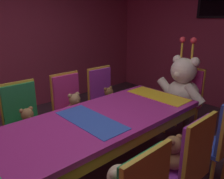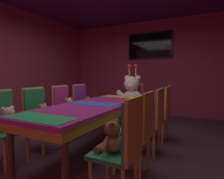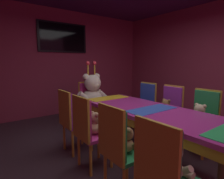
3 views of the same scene
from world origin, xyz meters
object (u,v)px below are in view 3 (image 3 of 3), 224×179
(teddy_left_0, at_px, (173,163))
(chair_left_2, at_px, (86,126))
(teddy_left_2, at_px, (96,124))
(teddy_right_1, at_px, (199,116))
(chair_left_3, at_px, (70,116))
(chair_left_0, at_px, (161,168))
(throne_chair, at_px, (89,99))
(chair_right_3, at_px, (146,101))
(chair_right_1, at_px, (204,114))
(wall_tv, at_px, (63,38))
(king_teddy_bear, at_px, (93,93))
(chair_left_1, at_px, (117,142))
(banquet_table, at_px, (151,115))
(chair_right_2, at_px, (170,107))
(teddy_right_2, at_px, (165,108))
(teddy_left_1, at_px, (127,141))
(teddy_left_3, at_px, (78,115))

(teddy_left_0, xyz_separation_m, chair_left_2, (-0.14, 1.19, 0.00))
(teddy_left_2, height_order, teddy_right_1, teddy_right_1)
(teddy_left_0, height_order, chair_left_3, chair_left_3)
(chair_left_0, bearing_deg, throne_chair, 71.54)
(teddy_left_2, distance_m, throne_chair, 1.65)
(chair_right_3, bearing_deg, throne_chair, -45.66)
(teddy_left_0, relative_size, chair_right_1, 0.34)
(teddy_left_0, height_order, chair_right_3, chair_right_3)
(chair_right_1, bearing_deg, teddy_left_0, 19.30)
(teddy_left_2, height_order, wall_tv, wall_tv)
(throne_chair, height_order, king_teddy_bear, king_teddy_bear)
(teddy_left_2, bearing_deg, chair_left_0, -97.33)
(chair_left_1, height_order, throne_chair, same)
(chair_left_1, xyz_separation_m, chair_left_3, (0.02, 1.19, 0.00))
(chair_right_3, bearing_deg, teddy_left_0, 48.22)
(chair_left_1, relative_size, chair_left_2, 1.00)
(banquet_table, height_order, chair_left_2, chair_left_2)
(chair_right_3, height_order, king_teddy_bear, king_teddy_bear)
(chair_right_3, bearing_deg, teddy_right_1, 83.26)
(teddy_left_2, bearing_deg, banquet_table, -22.80)
(chair_right_2, xyz_separation_m, throne_chair, (-0.86, 1.49, 0.00))
(chair_right_2, relative_size, king_teddy_bear, 1.02)
(teddy_left_0, xyz_separation_m, teddy_right_1, (1.46, 0.56, 0.00))
(chair_left_3, distance_m, teddy_right_1, 1.97)
(teddy_right_1, height_order, chair_right_2, chair_right_2)
(chair_left_3, bearing_deg, teddy_left_2, -78.01)
(banquet_table, height_order, chair_right_3, chair_right_3)
(teddy_right_1, bearing_deg, wall_tv, -78.28)
(chair_left_2, height_order, teddy_right_2, chair_left_2)
(wall_tv, bearing_deg, teddy_left_2, -104.79)
(teddy_left_1, height_order, teddy_left_2, teddy_left_2)
(chair_right_1, xyz_separation_m, wall_tv, (-0.86, 3.43, 1.45))
(chair_left_0, relative_size, chair_right_1, 1.00)
(chair_right_2, height_order, wall_tv, wall_tv)
(chair_left_0, relative_size, teddy_left_3, 3.46)
(chair_left_0, bearing_deg, teddy_left_2, 82.67)
(teddy_left_2, distance_m, chair_left_3, 0.58)
(teddy_left_2, bearing_deg, chair_right_3, 20.62)
(teddy_right_1, bearing_deg, king_teddy_bear, -69.82)
(chair_left_0, height_order, teddy_right_2, chair_left_0)
(king_teddy_bear, bearing_deg, teddy_left_2, -29.52)
(king_teddy_bear, bearing_deg, banquet_table, -0.00)
(chair_left_3, xyz_separation_m, teddy_left_3, (0.14, 0.00, -0.02))
(banquet_table, bearing_deg, teddy_left_0, -130.17)
(chair_right_1, bearing_deg, banquet_table, -20.55)
(teddy_left_1, relative_size, king_teddy_bear, 0.30)
(chair_left_3, relative_size, teddy_right_2, 3.12)
(teddy_left_2, height_order, chair_right_1, chair_right_1)
(banquet_table, relative_size, chair_left_2, 2.53)
(teddy_left_0, height_order, teddy_left_3, teddy_left_0)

